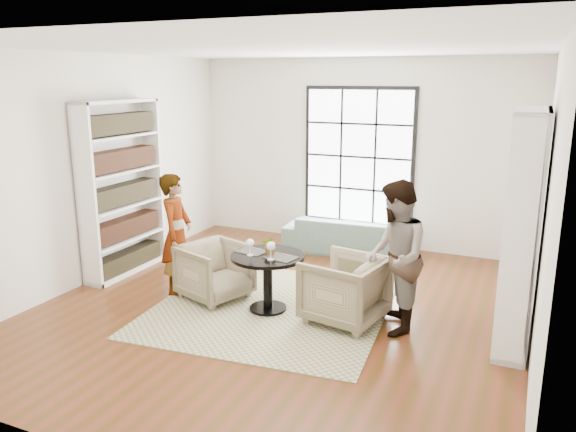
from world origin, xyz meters
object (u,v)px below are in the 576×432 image
at_px(person_right, 395,257).
at_px(wine_glass_left, 250,244).
at_px(pedestal_table, 268,270).
at_px(flower_centerpiece, 271,246).
at_px(wine_glass_right, 271,247).
at_px(armchair_left, 215,271).
at_px(sofa, 346,235).
at_px(armchair_right, 345,289).
at_px(person_left, 177,234).

bearing_deg(person_right, wine_glass_left, -101.59).
bearing_deg(pedestal_table, flower_centerpiece, 25.71).
bearing_deg(wine_glass_right, pedestal_table, 127.71).
xyz_separation_m(pedestal_table, armchair_left, (-0.77, 0.08, -0.15)).
height_order(sofa, armchair_right, armchair_right).
bearing_deg(person_right, sofa, -169.70).
bearing_deg(wine_glass_right, person_right, 9.71).
height_order(pedestal_table, wine_glass_left, wine_glass_left).
xyz_separation_m(wine_glass_right, flower_centerpiece, (-0.08, 0.16, -0.04)).
height_order(pedestal_table, sofa, pedestal_table).
height_order(sofa, person_right, person_right).
xyz_separation_m(pedestal_table, person_left, (-1.32, 0.08, 0.27)).
xyz_separation_m(armchair_left, armchair_right, (1.69, 0.01, 0.03)).
xyz_separation_m(armchair_left, wine_glass_right, (0.88, -0.22, 0.49)).
xyz_separation_m(armchair_left, flower_centerpiece, (0.80, -0.06, 0.45)).
bearing_deg(flower_centerpiece, armchair_left, 175.57).
height_order(person_left, flower_centerpiece, person_left).
bearing_deg(armchair_right, person_right, 100.36).
relative_size(armchair_right, person_left, 0.54).
distance_m(pedestal_table, armchair_right, 0.93).
bearing_deg(person_right, wine_glass_right, -98.52).
bearing_deg(wine_glass_left, armchair_left, 163.00).
distance_m(pedestal_table, sofa, 2.58).
xyz_separation_m(sofa, armchair_right, (0.80, -2.48, 0.10)).
bearing_deg(armchair_right, sofa, -151.79).
bearing_deg(pedestal_table, sofa, 87.34).
xyz_separation_m(armchair_right, wine_glass_right, (-0.81, -0.23, 0.46)).
height_order(person_left, wine_glass_left, person_left).
xyz_separation_m(armchair_right, person_left, (-2.24, -0.01, 0.39)).
bearing_deg(flower_centerpiece, armchair_right, 4.58).
bearing_deg(armchair_left, pedestal_table, -76.19).
bearing_deg(armchair_right, flower_centerpiece, -75.06).
bearing_deg(person_left, wine_glass_left, -113.59).
bearing_deg(armchair_left, wine_glass_left, -87.39).
relative_size(person_left, wine_glass_left, 7.66).
relative_size(armchair_left, person_right, 0.46).
bearing_deg(wine_glass_right, wine_glass_left, 171.78).
distance_m(armchair_right, person_left, 2.27).
bearing_deg(flower_centerpiece, sofa, 88.07).
distance_m(sofa, person_right, 2.88).
relative_size(sofa, armchair_left, 2.49).
relative_size(person_right, wine_glass_right, 7.81).
bearing_deg(wine_glass_right, person_left, 171.12).
relative_size(armchair_right, flower_centerpiece, 3.70).
relative_size(sofa, wine_glass_left, 9.56).
distance_m(sofa, person_left, 2.92).
bearing_deg(sofa, armchair_right, 104.43).
height_order(person_right, wine_glass_right, person_right).
bearing_deg(armchair_right, wine_glass_right, -63.58).
xyz_separation_m(person_left, wine_glass_left, (1.15, -0.18, 0.07)).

